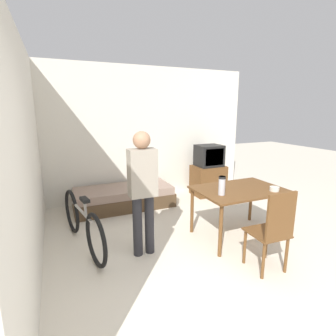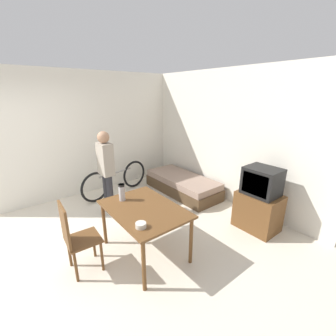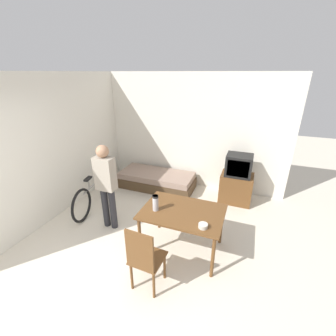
{
  "view_description": "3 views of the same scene",
  "coord_description": "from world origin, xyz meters",
  "px_view_note": "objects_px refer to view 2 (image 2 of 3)",
  "views": [
    {
      "loc": [
        -1.66,
        -1.61,
        1.85
      ],
      "look_at": [
        -0.03,
        2.12,
        0.93
      ],
      "focal_mm": 28.0,
      "sensor_mm": 36.0,
      "label": 1
    },
    {
      "loc": [
        3.1,
        -0.15,
        2.24
      ],
      "look_at": [
        0.13,
        2.17,
        0.97
      ],
      "focal_mm": 24.0,
      "sensor_mm": 36.0,
      "label": 2
    },
    {
      "loc": [
        1.56,
        -1.49,
        2.68
      ],
      "look_at": [
        0.19,
        2.07,
        1.05
      ],
      "focal_mm": 24.0,
      "sensor_mm": 36.0,
      "label": 3
    }
  ],
  "objects_px": {
    "tv": "(259,202)",
    "thermos_flask": "(122,191)",
    "dining_table": "(144,213)",
    "person_standing": "(106,168)",
    "bicycle": "(116,180)",
    "wooden_chair": "(75,236)",
    "daybed": "(182,184)",
    "mate_bowl": "(141,225)"
  },
  "relations": [
    {
      "from": "tv",
      "to": "thermos_flask",
      "type": "height_order",
      "value": "tv"
    },
    {
      "from": "dining_table",
      "to": "person_standing",
      "type": "bearing_deg",
      "value": 176.59
    },
    {
      "from": "bicycle",
      "to": "thermos_flask",
      "type": "xyz_separation_m",
      "value": [
        1.74,
        -0.7,
        0.53
      ]
    },
    {
      "from": "wooden_chair",
      "to": "person_standing",
      "type": "height_order",
      "value": "person_standing"
    },
    {
      "from": "person_standing",
      "to": "thermos_flask",
      "type": "xyz_separation_m",
      "value": [
        1.03,
        -0.21,
        -0.05
      ]
    },
    {
      "from": "daybed",
      "to": "wooden_chair",
      "type": "relative_size",
      "value": 1.87
    },
    {
      "from": "thermos_flask",
      "to": "mate_bowl",
      "type": "xyz_separation_m",
      "value": [
        0.77,
        -0.16,
        -0.11
      ]
    },
    {
      "from": "bicycle",
      "to": "thermos_flask",
      "type": "height_order",
      "value": "thermos_flask"
    },
    {
      "from": "daybed",
      "to": "thermos_flask",
      "type": "height_order",
      "value": "thermos_flask"
    },
    {
      "from": "wooden_chair",
      "to": "thermos_flask",
      "type": "height_order",
      "value": "wooden_chair"
    },
    {
      "from": "tv",
      "to": "mate_bowl",
      "type": "height_order",
      "value": "tv"
    },
    {
      "from": "dining_table",
      "to": "mate_bowl",
      "type": "bearing_deg",
      "value": -36.66
    },
    {
      "from": "person_standing",
      "to": "mate_bowl",
      "type": "bearing_deg",
      "value": -11.47
    },
    {
      "from": "tv",
      "to": "dining_table",
      "type": "height_order",
      "value": "tv"
    },
    {
      "from": "daybed",
      "to": "wooden_chair",
      "type": "distance_m",
      "value": 2.93
    },
    {
      "from": "daybed",
      "to": "dining_table",
      "type": "relative_size",
      "value": 1.49
    },
    {
      "from": "person_standing",
      "to": "mate_bowl",
      "type": "xyz_separation_m",
      "value": [
        1.81,
        -0.37,
        -0.16
      ]
    },
    {
      "from": "tv",
      "to": "bicycle",
      "type": "bearing_deg",
      "value": -155.41
    },
    {
      "from": "dining_table",
      "to": "thermos_flask",
      "type": "relative_size",
      "value": 4.89
    },
    {
      "from": "dining_table",
      "to": "person_standing",
      "type": "distance_m",
      "value": 1.46
    },
    {
      "from": "dining_table",
      "to": "thermos_flask",
      "type": "height_order",
      "value": "thermos_flask"
    },
    {
      "from": "person_standing",
      "to": "mate_bowl",
      "type": "distance_m",
      "value": 1.85
    },
    {
      "from": "daybed",
      "to": "dining_table",
      "type": "xyz_separation_m",
      "value": [
        1.25,
        -1.83,
        0.46
      ]
    },
    {
      "from": "wooden_chair",
      "to": "mate_bowl",
      "type": "xyz_separation_m",
      "value": [
        0.6,
        0.61,
        0.21
      ]
    },
    {
      "from": "daybed",
      "to": "tv",
      "type": "bearing_deg",
      "value": 0.69
    },
    {
      "from": "dining_table",
      "to": "wooden_chair",
      "type": "height_order",
      "value": "wooden_chair"
    },
    {
      "from": "mate_bowl",
      "to": "person_standing",
      "type": "bearing_deg",
      "value": 168.53
    },
    {
      "from": "bicycle",
      "to": "thermos_flask",
      "type": "relative_size",
      "value": 6.8
    },
    {
      "from": "daybed",
      "to": "wooden_chair",
      "type": "height_order",
      "value": "wooden_chair"
    },
    {
      "from": "thermos_flask",
      "to": "dining_table",
      "type": "bearing_deg",
      "value": 17.5
    },
    {
      "from": "dining_table",
      "to": "wooden_chair",
      "type": "xyz_separation_m",
      "value": [
        -0.22,
        -0.89,
        -0.1
      ]
    },
    {
      "from": "dining_table",
      "to": "thermos_flask",
      "type": "bearing_deg",
      "value": -162.5
    },
    {
      "from": "thermos_flask",
      "to": "bicycle",
      "type": "bearing_deg",
      "value": 157.97
    },
    {
      "from": "tv",
      "to": "bicycle",
      "type": "relative_size",
      "value": 0.64
    },
    {
      "from": "dining_table",
      "to": "bicycle",
      "type": "distance_m",
      "value": 2.23
    },
    {
      "from": "mate_bowl",
      "to": "dining_table",
      "type": "bearing_deg",
      "value": 143.34
    },
    {
      "from": "wooden_chair",
      "to": "dining_table",
      "type": "bearing_deg",
      "value": 75.93
    },
    {
      "from": "bicycle",
      "to": "daybed",
      "type": "bearing_deg",
      "value": 54.79
    },
    {
      "from": "tv",
      "to": "mate_bowl",
      "type": "bearing_deg",
      "value": -97.34
    },
    {
      "from": "wooden_chair",
      "to": "daybed",
      "type": "bearing_deg",
      "value": 110.7
    },
    {
      "from": "bicycle",
      "to": "person_standing",
      "type": "xyz_separation_m",
      "value": [
        0.71,
        -0.49,
        0.58
      ]
    },
    {
      "from": "daybed",
      "to": "thermos_flask",
      "type": "relative_size",
      "value": 7.31
    }
  ]
}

